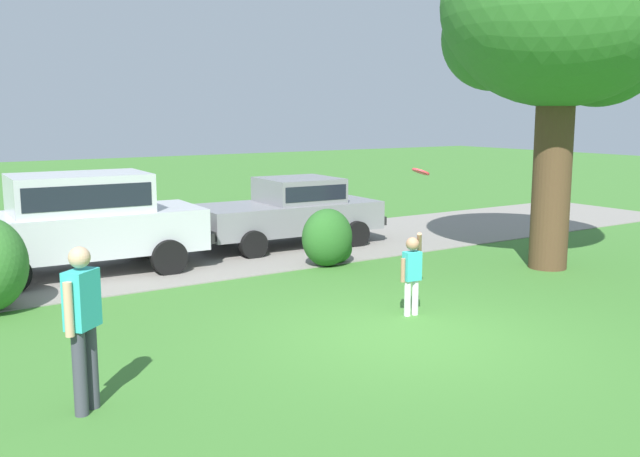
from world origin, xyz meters
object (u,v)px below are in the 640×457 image
object	(u,v)px
child_thrower	(412,269)
adult_onlooker	(83,320)
oak_tree_large	(562,17)
frisbee	(421,172)
parked_sedan	(291,209)
parked_suv	(81,218)

from	to	relation	value
child_thrower	adult_onlooker	xyz separation A→B (m)	(-5.12, -0.87, 0.27)
child_thrower	oak_tree_large	bearing A→B (deg)	14.15
oak_tree_large	adult_onlooker	world-z (taller)	oak_tree_large
frisbee	oak_tree_large	bearing A→B (deg)	11.39
adult_onlooker	parked_sedan	bearing A→B (deg)	46.17
parked_suv	oak_tree_large	bearing A→B (deg)	-29.07
adult_onlooker	oak_tree_large	bearing A→B (deg)	11.81
child_thrower	frisbee	size ratio (longest dim) A/B	4.59
frisbee	adult_onlooker	xyz separation A→B (m)	(-5.53, -1.19, -1.17)
parked_sedan	child_thrower	world-z (taller)	parked_sedan
child_thrower	parked_suv	bearing A→B (deg)	121.09
oak_tree_large	child_thrower	bearing A→B (deg)	-165.85
oak_tree_large	parked_suv	size ratio (longest dim) A/B	1.45
parked_suv	adult_onlooker	distance (m)	6.73
parked_sedan	adult_onlooker	size ratio (longest dim) A/B	2.57
oak_tree_large	adult_onlooker	distance (m)	10.69
parked_sedan	child_thrower	size ratio (longest dim) A/B	3.48
parked_suv	child_thrower	size ratio (longest dim) A/B	3.73
oak_tree_large	child_thrower	size ratio (longest dim) A/B	5.42
child_thrower	parked_sedan	bearing A→B (deg)	76.37
parked_sedan	parked_suv	world-z (taller)	parked_suv
frisbee	adult_onlooker	world-z (taller)	frisbee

